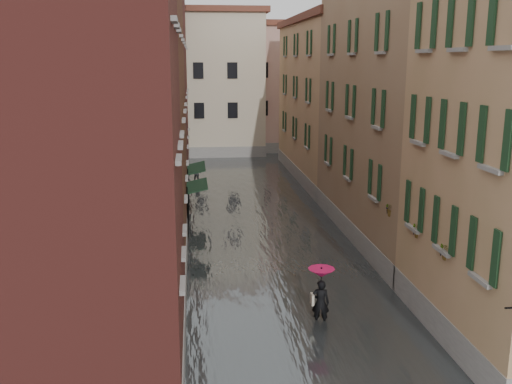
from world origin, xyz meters
TOP-DOWN VIEW (x-y plane):
  - ground at (0.00, 0.00)m, footprint 120.00×120.00m
  - floodwater at (0.00, 13.00)m, footprint 10.00×60.00m
  - building_left_near at (-7.00, -2.00)m, footprint 6.00×8.00m
  - building_left_mid at (-7.00, 9.00)m, footprint 6.00×14.00m
  - building_left_far at (-7.00, 24.00)m, footprint 6.00×16.00m
  - building_right_mid at (7.00, 9.00)m, footprint 6.00×14.00m
  - building_right_far at (7.00, 24.00)m, footprint 6.00×16.00m
  - building_end_cream at (-3.00, 38.00)m, footprint 12.00×9.00m
  - building_end_pink at (6.00, 40.00)m, footprint 10.00×9.00m
  - awning_near at (-3.49, 11.06)m, footprint 1.09×2.78m
  - awning_far at (-3.48, 16.10)m, footprint 1.09×3.23m
  - window_planters at (4.12, 0.34)m, footprint 0.59×5.88m
  - pedestrian_main at (0.60, -0.22)m, footprint 0.92×0.92m
  - pedestrian_far at (-3.39, 23.69)m, footprint 0.79×0.68m

SIDE VIEW (x-z plane):
  - ground at x=0.00m, z-range 0.00..0.00m
  - floodwater at x=0.00m, z-range 0.00..0.20m
  - pedestrian_far at x=-3.39m, z-range 0.00..1.43m
  - pedestrian_main at x=0.60m, z-range 0.20..2.26m
  - awning_near at x=-3.49m, z-range 1.06..3.86m
  - awning_far at x=-3.48m, z-range 1.07..3.87m
  - window_planters at x=4.12m, z-range 3.09..3.93m
  - building_right_far at x=7.00m, z-range 0.00..11.50m
  - building_end_pink at x=6.00m, z-range 0.00..12.00m
  - building_left_mid at x=-7.00m, z-range 0.00..12.50m
  - building_left_near at x=-7.00m, z-range 0.00..13.00m
  - building_right_mid at x=7.00m, z-range 0.00..13.00m
  - building_end_cream at x=-3.00m, z-range 0.00..13.00m
  - building_left_far at x=-7.00m, z-range 0.00..14.00m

